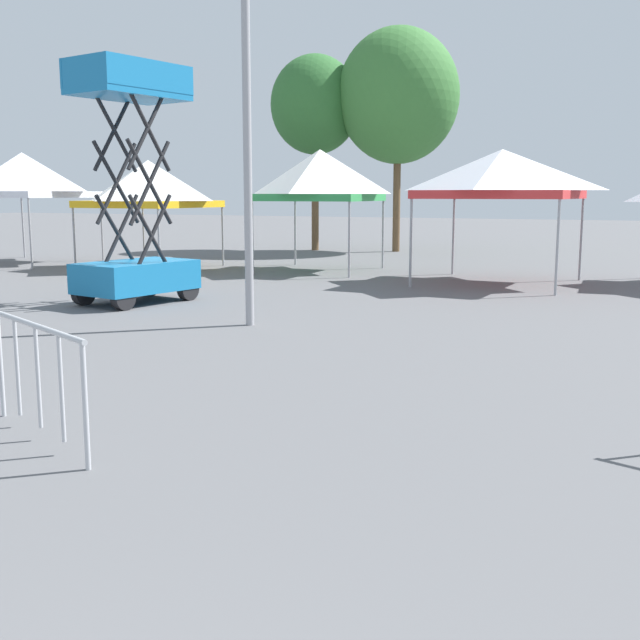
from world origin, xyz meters
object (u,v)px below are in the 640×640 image
Objects in this scene: tree_behind_tents_center at (398,96)px; canopy_tent_left_of_center at (320,175)px; canopy_tent_center at (23,175)px; canopy_tent_behind_center at (149,184)px; light_pole_near_lift at (246,30)px; scissor_lift at (135,235)px; tree_behind_tents_right at (315,105)px; canopy_tent_far_left at (502,174)px; crowd_barrier_mid_lot at (37,358)px.

canopy_tent_left_of_center is at bearing -86.68° from tree_behind_tents_center.
canopy_tent_center is 0.44× the size of tree_behind_tents_center.
tree_behind_tents_center is (4.52, 9.40, 3.33)m from canopy_tent_behind_center.
light_pole_near_lift reaches higher than canopy_tent_behind_center.
tree_behind_tents_right is (-2.99, 15.11, 4.19)m from scissor_lift.
canopy_tent_center is 0.49× the size of tree_behind_tents_right.
canopy_tent_far_left is at bearing -11.95° from canopy_tent_left_of_center.
canopy_tent_far_left is 0.44× the size of tree_behind_tents_center.
light_pole_near_lift is (-2.55, -7.90, 2.11)m from canopy_tent_far_left.
canopy_tent_center is at bearing 146.12° from scissor_lift.
tree_behind_tents_right reaches higher than canopy_tent_behind_center.
light_pole_near_lift is (7.81, -7.75, 2.29)m from canopy_tent_behind_center.
light_pole_near_lift is 17.77m from tree_behind_tents_right.
canopy_tent_left_of_center is 0.94× the size of canopy_tent_far_left.
tree_behind_tents_center is 24.33m from crowd_barrier_mid_lot.
tree_behind_tents_center is at bearing 10.91° from tree_behind_tents_right.
light_pole_near_lift is at bearing -72.71° from canopy_tent_left_of_center.
canopy_tent_left_of_center is 1.79× the size of crowd_barrier_mid_lot.
canopy_tent_left_of_center reaches higher than canopy_tent_far_left.
canopy_tent_behind_center is 5.16m from canopy_tent_left_of_center.
scissor_lift reaches higher than crowd_barrier_mid_lot.
canopy_tent_center is 1.90× the size of crowd_barrier_mid_lot.
canopy_tent_behind_center is at bearing 124.53° from scissor_lift.
scissor_lift is 2.45× the size of crowd_barrier_mid_lot.
canopy_tent_center is at bearing -178.37° from canopy_tent_far_left.
canopy_tent_far_left is 12.81m from tree_behind_tents_right.
canopy_tent_far_left is (15.01, 0.43, -0.11)m from canopy_tent_center.
canopy_tent_left_of_center is at bearing -64.21° from tree_behind_tents_right.
scissor_lift is 0.57× the size of tree_behind_tents_center.
crowd_barrier_mid_lot is at bearing -74.66° from canopy_tent_left_of_center.
scissor_lift is at bearing -94.83° from canopy_tent_left_of_center.
crowd_barrier_mid_lot is (4.17, -15.22, -1.97)m from canopy_tent_left_of_center.
canopy_tent_behind_center is at bearing -165.60° from canopy_tent_left_of_center.
light_pole_near_lift is at bearing -30.95° from canopy_tent_center.
light_pole_near_lift is at bearing 102.41° from crowd_barrier_mid_lot.
canopy_tent_behind_center is 16.77m from crowd_barrier_mid_lot.
canopy_tent_left_of_center is (4.99, 1.28, 0.23)m from canopy_tent_behind_center.
canopy_tent_center is 0.43× the size of light_pole_near_lift.
scissor_lift reaches higher than canopy_tent_left_of_center.
tree_behind_tents_right is at bearing 56.46° from canopy_tent_center.
light_pole_near_lift is 1.13× the size of tree_behind_tents_right.
light_pole_near_lift reaches higher than scissor_lift.
tree_behind_tents_right is at bearing -169.09° from tree_behind_tents_center.
canopy_tent_behind_center is 11.23m from light_pole_near_lift.
tree_behind_tents_right is (-3.63, 7.51, 2.85)m from canopy_tent_left_of_center.
tree_behind_tents_center is at bearing 64.31° from canopy_tent_behind_center.
canopy_tent_left_of_center is 0.41× the size of light_pole_near_lift.
canopy_tent_center is 11.23m from tree_behind_tents_right.
tree_behind_tents_center reaches higher than canopy_tent_center.
canopy_tent_far_left is at bearing -57.75° from tree_behind_tents_center.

